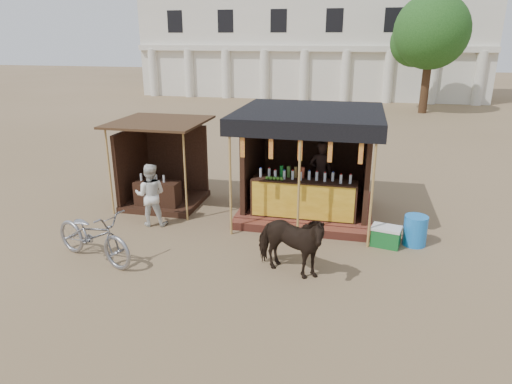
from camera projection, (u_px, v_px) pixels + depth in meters
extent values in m
plane|color=#846B4C|center=(239.00, 267.00, 9.43)|extent=(120.00, 120.00, 0.00)
cube|color=brown|center=(307.00, 207.00, 12.42)|extent=(3.40, 2.80, 0.22)
cube|color=brown|center=(300.00, 230.00, 10.99)|extent=(3.40, 0.35, 0.20)
cube|color=#371F14|center=(304.00, 198.00, 11.35)|extent=(2.60, 0.55, 0.95)
cube|color=#C68A17|center=(302.00, 202.00, 11.09)|extent=(2.50, 0.02, 0.88)
cube|color=#371F14|center=(314.00, 148.00, 13.13)|extent=(3.00, 0.12, 2.50)
cube|color=#371F14|center=(254.00, 156.00, 12.29)|extent=(0.12, 2.50, 2.50)
cube|color=#371F14|center=(368.00, 162.00, 11.66)|extent=(0.12, 2.50, 2.50)
cube|color=black|center=(310.00, 111.00, 11.38)|extent=(3.60, 3.60, 0.06)
cube|color=black|center=(300.00, 132.00, 9.80)|extent=(3.60, 0.06, 0.36)
cylinder|color=tan|center=(230.00, 180.00, 10.55)|extent=(0.06, 0.06, 2.75)
cylinder|color=tan|center=(299.00, 184.00, 10.21)|extent=(0.06, 0.06, 2.75)
cylinder|color=tan|center=(372.00, 189.00, 9.87)|extent=(0.06, 0.06, 2.75)
cube|color=red|center=(242.00, 145.00, 10.22)|extent=(0.10, 0.02, 0.55)
cube|color=red|center=(271.00, 147.00, 10.08)|extent=(0.10, 0.02, 0.55)
cube|color=red|center=(300.00, 148.00, 9.94)|extent=(0.10, 0.02, 0.55)
cube|color=red|center=(330.00, 150.00, 9.81)|extent=(0.10, 0.02, 0.55)
cube|color=red|center=(361.00, 152.00, 9.67)|extent=(0.10, 0.02, 0.55)
imported|color=black|center=(321.00, 173.00, 12.13)|extent=(0.65, 0.46, 1.70)
cube|color=#371F14|center=(166.00, 201.00, 12.99)|extent=(2.00, 2.00, 0.15)
cube|color=#371F14|center=(177.00, 159.00, 13.55)|extent=(1.90, 0.10, 2.10)
cube|color=#371F14|center=(132.00, 166.00, 12.88)|extent=(0.10, 1.90, 2.10)
cube|color=#472D19|center=(159.00, 122.00, 12.17)|extent=(2.40, 2.40, 0.06)
cylinder|color=tan|center=(110.00, 172.00, 11.89)|extent=(0.05, 0.05, 2.35)
cylinder|color=tan|center=(185.00, 177.00, 11.45)|extent=(0.05, 0.05, 2.35)
cube|color=#371F14|center=(158.00, 196.00, 12.43)|extent=(1.20, 0.50, 0.80)
imported|color=black|center=(290.00, 243.00, 8.92)|extent=(1.75, 1.21, 1.35)
imported|color=gray|center=(93.00, 235.00, 9.53)|extent=(2.32, 1.46, 1.15)
imported|color=silver|center=(151.00, 195.00, 11.30)|extent=(0.88, 0.74, 1.59)
cylinder|color=blue|center=(415.00, 231.00, 10.32)|extent=(0.67, 0.67, 0.70)
cube|color=maroon|center=(412.00, 237.00, 10.47)|extent=(0.42, 0.45, 0.31)
cube|color=#166628|center=(386.00, 237.00, 10.32)|extent=(0.70, 0.54, 0.40)
cube|color=white|center=(387.00, 228.00, 10.25)|extent=(0.72, 0.57, 0.06)
cube|color=silver|center=(311.00, 43.00, 36.24)|extent=(26.00, 7.00, 8.00)
cube|color=silver|center=(305.00, 48.00, 33.02)|extent=(26.00, 0.50, 0.40)
cylinder|color=silver|center=(154.00, 73.00, 36.16)|extent=(0.70, 0.70, 3.60)
cylinder|color=silver|center=(189.00, 73.00, 35.53)|extent=(0.70, 0.70, 3.60)
cylinder|color=silver|center=(226.00, 74.00, 34.89)|extent=(0.70, 0.70, 3.60)
cylinder|color=silver|center=(264.00, 75.00, 34.26)|extent=(0.70, 0.70, 3.60)
cylinder|color=silver|center=(304.00, 75.00, 33.63)|extent=(0.70, 0.70, 3.60)
cylinder|color=silver|center=(345.00, 76.00, 33.00)|extent=(0.70, 0.70, 3.60)
cylinder|color=silver|center=(388.00, 77.00, 32.37)|extent=(0.70, 0.70, 3.60)
cylinder|color=silver|center=(433.00, 78.00, 31.74)|extent=(0.70, 0.70, 3.60)
cylinder|color=silver|center=(479.00, 79.00, 31.11)|extent=(0.70, 0.70, 3.60)
cylinder|color=#382314|center=(426.00, 80.00, 27.83)|extent=(0.50, 0.50, 4.00)
sphere|color=#2C6522|center=(432.00, 31.00, 26.92)|extent=(4.40, 4.40, 4.40)
sphere|color=#2C6522|center=(415.00, 42.00, 27.84)|extent=(2.99, 2.99, 2.99)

